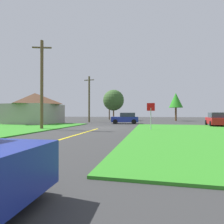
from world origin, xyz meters
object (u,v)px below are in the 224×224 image
pine_tree_center (114,100)px  barn (35,108)px  car_on_crossroad (217,119)px  oak_tree_left (176,100)px  utility_pole_far (109,105)px  utility_pole_near (42,83)px  car_approaching_junction (125,118)px  stop_sign (151,111)px  utility_pole_mid (89,99)px

pine_tree_center → barn: (-8.74, -14.77, -2.15)m
car_on_crossroad → oak_tree_left: 15.27m
barn → utility_pole_far: bearing=71.7°
utility_pole_near → car_on_crossroad: bearing=24.2°
barn → pine_tree_center: bearing=59.4°
car_approaching_junction → oak_tree_left: bearing=-133.8°
car_approaching_junction → pine_tree_center: (-4.18, 11.77, 3.59)m
stop_sign → car_on_crossroad: (7.73, 6.98, -0.90)m
utility_pole_mid → car_approaching_junction: bearing=-24.5°
utility_pole_near → barn: (-6.35, 7.85, -2.13)m
utility_pole_mid → barn: bearing=-135.8°
stop_sign → car_approaching_junction: 10.44m
car_approaching_junction → utility_pole_mid: (-6.70, 3.05, 3.27)m
utility_pole_mid → utility_pole_far: (0.39, 13.89, -0.42)m
car_approaching_junction → car_on_crossroad: same height
utility_pole_near → utility_pole_far: (0.25, 27.79, -0.72)m
utility_pole_near → barn: 10.32m
barn → car_approaching_junction: bearing=13.0°
car_on_crossroad → car_approaching_junction: bearing=83.7°
car_approaching_junction → pine_tree_center: pine_tree_center is taller
stop_sign → oak_tree_left: (5.09, 21.64, 2.47)m
utility_pole_near → utility_pole_mid: bearing=90.6°
barn → utility_pole_near: bearing=-51.0°
stop_sign → utility_pole_near: 10.58m
car_approaching_junction → stop_sign: bearing=102.8°
oak_tree_left → car_approaching_junction: bearing=-126.2°
car_on_crossroad → utility_pole_far: bearing=49.3°
stop_sign → utility_pole_far: size_ratio=0.35×
car_on_crossroad → barn: barn is taller
utility_pole_mid → barn: size_ratio=1.21×
oak_tree_left → pine_tree_center: pine_tree_center is taller
car_on_crossroad → utility_pole_far: utility_pole_far is taller
utility_pole_near → barn: size_ratio=1.30×
car_approaching_junction → barn: size_ratio=0.63×
stop_sign → pine_tree_center: size_ratio=0.37×
pine_tree_center → barn: 17.29m
stop_sign → car_approaching_junction: size_ratio=0.59×
car_approaching_junction → utility_pole_mid: size_ratio=0.52×
car_approaching_junction → utility_pole_near: utility_pole_near is taller
utility_pole_mid → utility_pole_far: 13.90m
stop_sign → car_approaching_junction: bearing=-66.0°
stop_sign → utility_pole_near: size_ratio=0.29×
oak_tree_left → barn: size_ratio=0.88×
utility_pole_near → barn: bearing=129.0°
stop_sign → oak_tree_left: oak_tree_left is taller
oak_tree_left → pine_tree_center: bearing=-179.5°
car_on_crossroad → oak_tree_left: (-2.63, 14.66, 3.36)m
utility_pole_near → utility_pole_far: bearing=89.5°
car_on_crossroad → utility_pole_near: bearing=121.7°
stop_sign → barn: (-16.54, 6.76, 0.55)m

